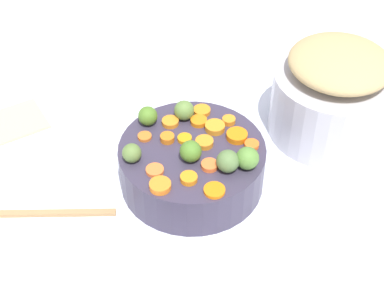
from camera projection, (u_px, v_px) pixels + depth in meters
The scene contains 28 objects.
tabletop at pixel (204, 196), 1.09m from camera, with size 2.40×2.40×0.02m, color white.
serving_bowl_carrots at pixel (192, 165), 1.08m from camera, with size 0.27×0.27×0.09m, color #383245.
metal_pot at pixel (332, 103), 1.17m from camera, with size 0.25×0.25×0.14m, color #B9B8C0.
stuffing_mound at pixel (340, 63), 1.10m from camera, with size 0.20×0.20×0.06m, color tan.
carrot_slice_0 at pixel (202, 111), 1.12m from camera, with size 0.03×0.03×0.01m, color orange.
carrot_slice_1 at pixel (145, 137), 1.07m from camera, with size 0.03×0.03×0.01m, color orange.
carrot_slice_2 at pixel (229, 120), 1.10m from camera, with size 0.02×0.02×0.01m, color orange.
carrot_slice_3 at pixel (252, 145), 1.05m from camera, with size 0.03×0.03×0.01m, color orange.
carrot_slice_4 at pixel (185, 139), 1.06m from camera, with size 0.03×0.03×0.01m, color orange.
carrot_slice_5 at pixel (170, 122), 1.09m from camera, with size 0.03×0.03×0.01m, color orange.
carrot_slice_6 at pixel (199, 121), 1.10m from camera, with size 0.03×0.03×0.01m, color orange.
carrot_slice_7 at pixel (237, 136), 1.06m from camera, with size 0.04×0.04×0.01m, color orange.
carrot_slice_8 at pixel (167, 138), 1.06m from camera, with size 0.03×0.03×0.01m, color orange.
carrot_slice_9 at pixel (204, 142), 1.05m from camera, with size 0.03×0.03×0.01m, color orange.
carrot_slice_10 at pixel (214, 190), 0.97m from camera, with size 0.04×0.04×0.01m, color orange.
carrot_slice_11 at pixel (155, 170), 1.00m from camera, with size 0.03×0.03×0.01m, color orange.
carrot_slice_12 at pixel (189, 178), 0.99m from camera, with size 0.03×0.03×0.01m, color orange.
carrot_slice_13 at pixel (215, 127), 1.08m from camera, with size 0.04×0.04×0.01m, color orange.
carrot_slice_14 at pixel (160, 186), 0.97m from camera, with size 0.04×0.04×0.01m, color orange.
carrot_slice_15 at pixel (210, 165), 1.01m from camera, with size 0.03×0.03×0.01m, color orange.
brussels_sprout_0 at pixel (132, 153), 1.01m from camera, with size 0.03×0.03×0.03m, color #5A7738.
brussels_sprout_1 at pixel (191, 151), 1.01m from camera, with size 0.04×0.04×0.04m, color #4B7A27.
brussels_sprout_2 at pixel (184, 110), 1.10m from camera, with size 0.04×0.04×0.04m, color olive.
brussels_sprout_3 at pixel (247, 158), 1.00m from camera, with size 0.04×0.04×0.04m, color #558535.
brussels_sprout_4 at pixel (228, 161), 1.00m from camera, with size 0.04×0.04×0.04m, color #55753E.
brussels_sprout_5 at pixel (148, 116), 1.09m from camera, with size 0.04×0.04×0.04m, color #4E7A27.
wooden_spoon at pixel (5, 213), 1.04m from camera, with size 0.20×0.24×0.01m.
dish_towel at pixel (11, 123), 1.22m from camera, with size 0.14×0.11×0.01m, color #CBB48A.
Camera 1 is at (0.59, 0.43, 0.83)m, focal length 54.46 mm.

